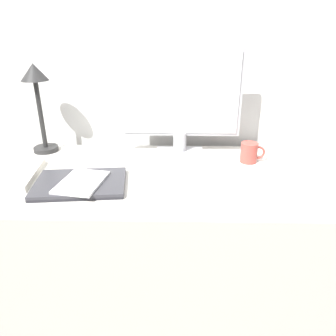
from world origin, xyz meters
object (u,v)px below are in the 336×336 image
(keyboard, at_px, (252,178))
(laptop, at_px, (80,184))
(monitor, at_px, (180,100))
(desk_lamp, at_px, (37,91))
(coffee_mug, at_px, (250,153))
(notebook, at_px, (15,175))
(ereader, at_px, (82,182))

(keyboard, distance_m, laptop, 0.63)
(monitor, xyz_separation_m, keyboard, (0.27, -0.28, -0.23))
(monitor, height_order, keyboard, monitor)
(monitor, relative_size, desk_lamp, 1.35)
(coffee_mug, bearing_deg, monitor, 160.32)
(monitor, bearing_deg, keyboard, -46.46)
(keyboard, relative_size, notebook, 1.02)
(monitor, relative_size, laptop, 1.54)
(ereader, relative_size, notebook, 0.75)
(monitor, distance_m, desk_lamp, 0.61)
(keyboard, relative_size, ereader, 1.35)
(desk_lamp, height_order, coffee_mug, desk_lamp)
(ereader, bearing_deg, coffee_mug, 21.85)
(keyboard, xyz_separation_m, ereader, (-0.62, -0.08, 0.02))
(desk_lamp, bearing_deg, keyboard, -18.28)
(monitor, distance_m, notebook, 0.72)
(keyboard, bearing_deg, laptop, -174.37)
(monitor, bearing_deg, laptop, -136.43)
(keyboard, height_order, ereader, ereader)
(notebook, height_order, coffee_mug, coffee_mug)
(monitor, distance_m, keyboard, 0.45)
(keyboard, height_order, laptop, laptop)
(laptop, relative_size, ereader, 1.56)
(desk_lamp, bearing_deg, notebook, -92.90)
(monitor, height_order, desk_lamp, monitor)
(ereader, bearing_deg, notebook, 163.03)
(monitor, bearing_deg, ereader, -134.12)
(monitor, xyz_separation_m, notebook, (-0.63, -0.28, -0.23))
(desk_lamp, bearing_deg, coffee_mug, -7.16)
(desk_lamp, relative_size, notebook, 1.34)
(keyboard, distance_m, coffee_mug, 0.18)
(notebook, xyz_separation_m, coffee_mug, (0.92, 0.17, 0.03))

